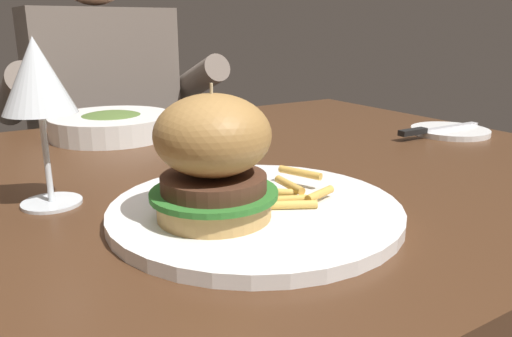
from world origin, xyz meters
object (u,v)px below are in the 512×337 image
object	(u,v)px
wine_glass	(37,81)
diner_person	(109,166)
soup_bowl	(112,125)
bread_plate	(450,131)
table_knife	(433,129)
main_plate	(255,211)
burger_sandwich	(213,157)

from	to	relation	value
wine_glass	diner_person	xyz separation A→B (m)	(0.28, 0.75, -0.32)
soup_bowl	bread_plate	bearing A→B (deg)	-30.48
table_knife	bread_plate	bearing A→B (deg)	-1.14
wine_glass	table_knife	size ratio (longest dim) A/B	0.92
main_plate	table_knife	bearing A→B (deg)	18.00
burger_sandwich	wine_glass	world-z (taller)	wine_glass
main_plate	wine_glass	distance (m)	0.27
bread_plate	diner_person	xyz separation A→B (m)	(-0.44, 0.75, -0.18)
bread_plate	diner_person	size ratio (longest dim) A/B	0.12
soup_bowl	burger_sandwich	bearing A→B (deg)	-95.38
bread_plate	soup_bowl	bearing A→B (deg)	149.52
burger_sandwich	table_knife	size ratio (longest dim) A/B	0.65
bread_plate	table_knife	size ratio (longest dim) A/B	0.70
diner_person	bread_plate	bearing A→B (deg)	-59.57
main_plate	burger_sandwich	size ratio (longest dim) A/B	2.35
main_plate	table_knife	size ratio (longest dim) A/B	1.53
burger_sandwich	diner_person	world-z (taller)	diner_person
bread_plate	wine_glass	bearing A→B (deg)	179.92
main_plate	wine_glass	xyz separation A→B (m)	(-0.18, 0.16, 0.14)
burger_sandwich	soup_bowl	world-z (taller)	burger_sandwich
soup_bowl	main_plate	bearing A→B (deg)	-89.10
soup_bowl	table_knife	bearing A→B (deg)	-32.84
soup_bowl	diner_person	xyz separation A→B (m)	(0.11, 0.43, -0.20)
bread_plate	table_knife	world-z (taller)	table_knife
table_knife	soup_bowl	bearing A→B (deg)	147.16
wine_glass	main_plate	bearing A→B (deg)	-41.84
bread_plate	soup_bowl	world-z (taller)	soup_bowl
wine_glass	bread_plate	distance (m)	0.73
wine_glass	bread_plate	bearing A→B (deg)	-0.08
wine_glass	diner_person	world-z (taller)	diner_person
main_plate	wine_glass	world-z (taller)	wine_glass
bread_plate	soup_bowl	size ratio (longest dim) A/B	0.65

